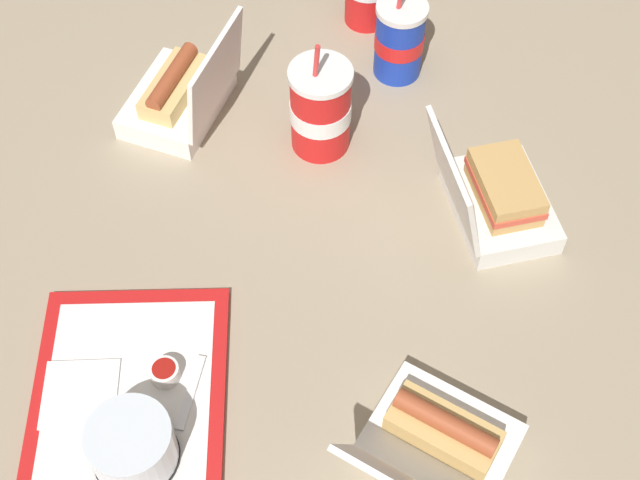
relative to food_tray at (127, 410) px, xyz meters
The scene contains 11 objects.
ground_plane 0.34m from the food_tray, 132.98° to the left, with size 3.20×3.20×0.00m, color gray.
food_tray is the anchor object (origin of this frame).
cake_container 0.09m from the food_tray, ahead, with size 0.11×0.11×0.08m.
ketchup_cup 0.07m from the food_tray, 123.73° to the left, with size 0.04×0.04×0.02m.
napkin_stack 0.07m from the food_tray, 115.67° to the right, with size 0.10×0.10×0.00m, color white.
plastic_fork 0.09m from the food_tray, 94.62° to the left, with size 0.11×0.01×0.01m, color white.
clamshell_hotdog_front 0.41m from the food_tray, 71.92° to the left, with size 0.27×0.27×0.17m.
clamshell_sandwich_back 0.62m from the food_tray, 112.78° to the left, with size 0.20×0.19×0.17m.
clamshell_hotdog_corner 0.55m from the food_tray, 167.87° to the left, with size 0.24×0.23×0.18m.
soda_cup_corner 0.55m from the food_tray, 142.35° to the left, with size 0.10×0.10×0.22m.
soda_cup_left 0.76m from the food_tray, 139.43° to the left, with size 0.09×0.09×0.20m.
Camera 1 is at (0.77, -0.08, 1.11)m, focal length 50.00 mm.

